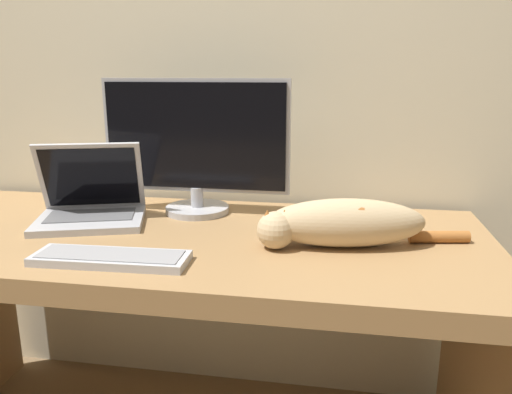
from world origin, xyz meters
name	(u,v)px	position (x,y,z in m)	size (l,w,h in m)	color
wall_back	(214,30)	(0.00, 0.80, 1.30)	(6.40, 0.06, 2.60)	beige
desk	(182,279)	(0.00, 0.37, 0.59)	(1.72, 0.74, 0.73)	#A37A4C
monitor	(196,146)	(-0.01, 0.58, 0.94)	(0.59, 0.20, 0.42)	#B2B2B7
laptop	(91,206)	(-0.30, 0.43, 0.77)	(0.37, 0.33, 0.24)	#B7B7BC
external_keyboard	(111,258)	(-0.09, 0.13, 0.74)	(0.38, 0.13, 0.02)	#BCBCC1
cat	(341,222)	(0.44, 0.34, 0.79)	(0.55, 0.20, 0.13)	#D1B284
small_toy	(314,214)	(0.37, 0.54, 0.75)	(0.05, 0.05, 0.05)	#2D6BB7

